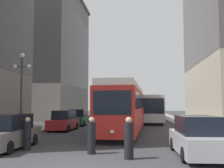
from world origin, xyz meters
TOP-DOWN VIEW (x-y plane):
  - ground_plane at (0.00, 0.00)m, footprint 200.00×200.00m
  - sidewalk_left at (-7.41, 40.00)m, footprint 2.70×120.00m
  - sidewalk_right at (7.41, 40.00)m, footprint 2.70×120.00m
  - streetcar at (0.94, 12.11)m, footprint 3.23×13.95m
  - transit_bus at (3.82, 25.64)m, footprint 2.93×11.86m
  - parked_car_left_near at (-4.76, 13.98)m, footprint 1.99×4.41m
  - parked_car_left_mid at (-4.76, 3.75)m, footprint 1.90×4.78m
  - parked_car_right_far at (4.76, 2.74)m, footprint 2.00×4.85m
  - parked_car_left_far at (-4.76, 20.02)m, footprint 1.91×4.50m
  - pedestrian_crossing_near at (-0.10, 2.79)m, footprint 0.39×0.39m
  - pedestrian_crossing_far at (-3.56, 3.43)m, footprint 0.38×0.38m
  - pedestrian_on_sidewalk at (1.72, 1.76)m, footprint 0.40×0.40m
  - lamp_post_left_near at (-6.66, 9.22)m, footprint 1.41×0.36m
  - building_left_corner at (-16.13, 35.54)m, footprint 15.33×20.18m

SIDE VIEW (x-z plane):
  - ground_plane at x=0.00m, z-range 0.00..0.00m
  - sidewalk_left at x=-7.41m, z-range 0.00..0.15m
  - sidewalk_right at x=7.41m, z-range 0.00..0.15m
  - pedestrian_crossing_far at x=-3.56m, z-range -0.06..1.63m
  - pedestrian_crossing_near at x=-0.10m, z-range -0.06..1.68m
  - pedestrian_on_sidewalk at x=1.72m, z-range -0.06..1.73m
  - parked_car_left_near at x=-4.76m, z-range -0.07..1.75m
  - parked_car_left_far at x=-4.76m, z-range -0.07..1.75m
  - parked_car_left_mid at x=-4.76m, z-range -0.07..1.75m
  - parked_car_right_far at x=4.76m, z-range -0.07..1.75m
  - transit_bus at x=3.82m, z-range 0.22..3.67m
  - streetcar at x=0.94m, z-range 0.16..4.05m
  - lamp_post_left_near at x=-6.66m, z-range 1.06..7.16m
  - building_left_corner at x=-16.13m, z-range 0.32..22.50m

